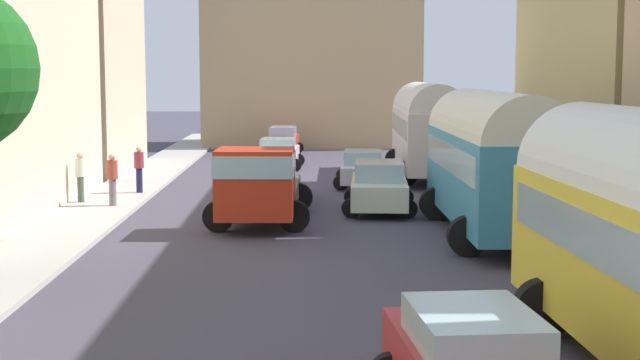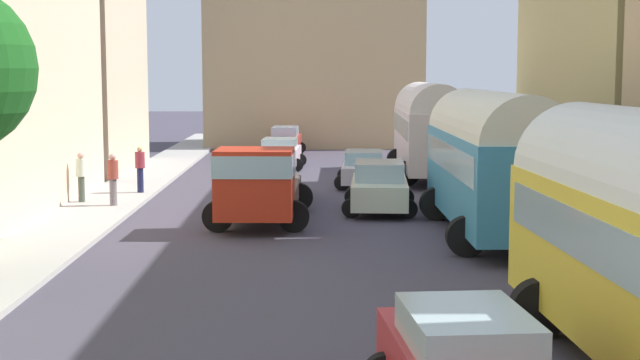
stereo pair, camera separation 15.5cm
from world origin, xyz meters
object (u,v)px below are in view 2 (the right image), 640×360
Objects in this scene: parked_bus_2 at (428,125)px; pedestrian_1 at (113,178)px; pedestrian_2 at (140,168)px; car_1 at (280,153)px; parked_bus_1 at (491,157)px; car_4 at (379,187)px; cargo_truck_0 at (259,184)px; car_0 at (275,179)px; car_5 at (364,168)px; pedestrian_3 at (81,175)px; car_2 at (285,140)px.

parked_bus_2 is 5.19× the size of pedestrian_1.
car_1 is at bearing 63.60° from pedestrian_2.
parked_bus_2 is (0.13, 14.35, 0.05)m from parked_bus_1.
parked_bus_2 reaches higher than car_4.
cargo_truck_0 is 1.58× the size of car_4.
car_0 is (0.29, 5.13, -0.44)m from cargo_truck_0.
car_5 is at bearing 35.20° from pedestrian_1.
pedestrian_2 is at bearing 57.60° from pedestrian_3.
cargo_truck_0 is (-6.48, 1.98, -0.98)m from parked_bus_1.
cargo_truck_0 is at bearing -32.34° from pedestrian_1.
pedestrian_3 reaches higher than car_1.
pedestrian_1 reaches higher than car_0.
pedestrian_2 reaches higher than car_5.
pedestrian_3 reaches higher than car_2.
pedestrian_3 is at bearing -152.13° from car_5.
parked_bus_1 reaches higher than car_2.
pedestrian_2 is (-11.18, 8.45, -1.17)m from parked_bus_1.
car_4 is at bearing -89.13° from car_5.
car_4 is at bearing -24.78° from pedestrian_2.
car_2 is at bearing 71.82° from pedestrian_3.
car_4 is 2.39× the size of pedestrian_2.
car_4 reaches higher than car_2.
car_4 is (3.58, -21.04, 0.03)m from car_2.
car_4 is (-2.84, -9.80, -1.45)m from parked_bus_2.
car_0 is 0.95× the size of car_5.
pedestrian_1 is (-11.47, 5.14, -1.15)m from parked_bus_1.
car_2 is 21.09m from pedestrian_1.
car_1 is 7.76m from car_5.
cargo_truck_0 reaches higher than car_4.
car_0 is (-6.32, -7.23, -1.47)m from parked_bus_2.
cargo_truck_0 is 5.90m from pedestrian_1.
pedestrian_1 is at bearing -111.45° from car_1.
cargo_truck_0 is 4.57m from car_4.
car_2 is (-6.30, 25.58, -1.43)m from parked_bus_1.
car_4 is (-2.72, 4.54, -1.40)m from parked_bus_1.
pedestrian_2 is at bearing -152.44° from parked_bus_2.
parked_bus_1 is 14.35m from parked_bus_2.
car_5 is at bearing 50.70° from car_0.
pedestrian_1 reaches higher than car_1.
car_2 is at bearing 103.64° from car_5.
pedestrian_1 is 1.53m from pedestrian_3.
car_5 is at bearing 27.87° from pedestrian_3.
car_2 is at bearing 99.66° from car_4.
car_2 is at bearing 74.10° from pedestrian_2.
car_1 is at bearing -90.49° from car_2.
car_0 is 5.33m from car_5.
parked_bus_2 reaches higher than parked_bus_1.
cargo_truck_0 is 3.80× the size of pedestrian_3.
parked_bus_2 is 13.03m from car_2.
parked_bus_1 is 11.69m from car_5.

